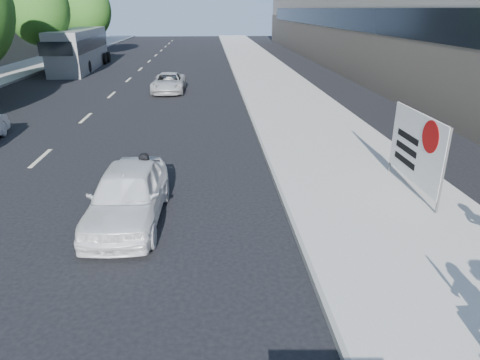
{
  "coord_description": "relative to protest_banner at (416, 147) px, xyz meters",
  "views": [
    {
      "loc": [
        -0.46,
        -6.76,
        4.91
      ],
      "look_at": [
        0.23,
        3.12,
        0.93
      ],
      "focal_mm": 32.0,
      "sensor_mm": 36.0,
      "label": 1
    }
  ],
  "objects": [
    {
      "name": "white_sedan_far",
      "position": [
        -8.15,
        16.69,
        -0.81
      ],
      "size": [
        2.01,
        4.25,
        1.17
      ],
      "primitive_type": "imported",
      "rotation": [
        0.0,
        0.0,
        -0.02
      ],
      "color": "silver",
      "rests_on": "ground"
    },
    {
      "name": "white_sedan_near",
      "position": [
        -7.63,
        -1.08,
        -0.7
      ],
      "size": [
        1.78,
        4.19,
        1.41
      ],
      "primitive_type": "imported",
      "rotation": [
        0.0,
        0.0,
        -0.03
      ],
      "color": "white",
      "rests_on": "ground"
    },
    {
      "name": "protest_banner",
      "position": [
        0.0,
        0.0,
        0.0
      ],
      "size": [
        0.08,
        3.06,
        2.2
      ],
      "color": "#4C4C4C",
      "rests_on": "near_sidewalk"
    },
    {
      "name": "motorcycle",
      "position": [
        -7.29,
        -0.08,
        -0.76
      ],
      "size": [
        0.72,
        2.04,
        1.42
      ],
      "rotation": [
        0.0,
        0.0,
        0.05
      ],
      "color": "black",
      "rests_on": "ground"
    },
    {
      "name": "tree_far_e",
      "position": [
        -18.8,
        39.99,
        3.38
      ],
      "size": [
        5.4,
        5.4,
        7.89
      ],
      "color": "#382616",
      "rests_on": "ground"
    },
    {
      "name": "ground",
      "position": [
        -5.1,
        -4.01,
        -1.4
      ],
      "size": [
        160.0,
        160.0,
        0.0
      ],
      "primitive_type": "plane",
      "color": "black",
      "rests_on": "ground"
    },
    {
      "name": "bus",
      "position": [
        -16.68,
        28.34,
        0.23
      ],
      "size": [
        3.11,
        12.15,
        3.3
      ],
      "rotation": [
        0.0,
        0.0,
        0.04
      ],
      "color": "slate",
      "rests_on": "ground"
    },
    {
      "name": "tree_far_d",
      "position": [
        -18.8,
        25.99,
        3.49
      ],
      "size": [
        4.8,
        4.8,
        7.65
      ],
      "color": "#382616",
      "rests_on": "ground"
    },
    {
      "name": "near_sidewalk",
      "position": [
        -1.1,
        15.99,
        -1.33
      ],
      "size": [
        5.0,
        120.0,
        0.15
      ],
      "primitive_type": "cube",
      "color": "#A6A39B",
      "rests_on": "ground"
    }
  ]
}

